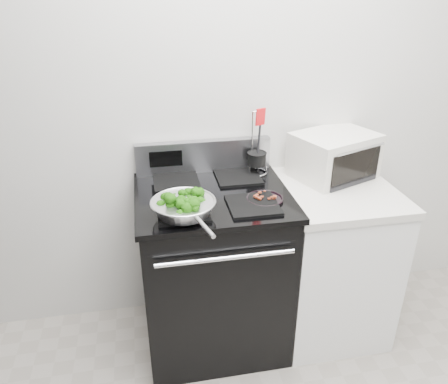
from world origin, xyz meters
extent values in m
cube|color=silver|center=(0.00, 1.75, 1.35)|extent=(4.00, 0.02, 2.70)
cube|color=black|center=(-0.30, 1.41, 0.46)|extent=(0.76, 0.66, 0.92)
cube|color=black|center=(-0.30, 1.41, 0.94)|extent=(0.79, 0.69, 0.03)
cube|color=#99999E|center=(-0.30, 1.72, 1.04)|extent=(0.76, 0.05, 0.18)
cube|color=black|center=(-0.47, 1.24, 0.96)|extent=(0.24, 0.24, 0.01)
cube|color=black|center=(-0.13, 1.24, 0.96)|extent=(0.24, 0.24, 0.01)
cube|color=black|center=(-0.47, 1.58, 0.96)|extent=(0.24, 0.24, 0.01)
cube|color=black|center=(-0.13, 1.58, 0.96)|extent=(0.24, 0.24, 0.01)
cube|color=white|center=(0.39, 1.41, 0.44)|extent=(0.60, 0.66, 0.88)
cube|color=beige|center=(0.39, 1.41, 0.90)|extent=(0.62, 0.68, 0.04)
torus|color=silver|center=(-0.47, 1.21, 1.02)|extent=(0.30, 0.30, 0.01)
cylinder|color=silver|center=(-0.41, 0.98, 1.02)|extent=(0.07, 0.18, 0.02)
cylinder|color=black|center=(-0.06, 1.29, 0.95)|extent=(0.18, 0.18, 0.01)
cylinder|color=black|center=(-0.01, 1.62, 1.04)|extent=(0.10, 0.10, 0.07)
cylinder|color=black|center=(-0.01, 1.62, 1.12)|extent=(0.02, 0.02, 0.22)
cube|color=red|center=(-0.01, 1.62, 1.28)|extent=(0.06, 0.03, 0.09)
cube|color=silver|center=(0.42, 1.58, 1.04)|extent=(0.52, 0.46, 0.25)
cube|color=black|center=(0.42, 1.41, 1.03)|extent=(0.33, 0.13, 0.17)
camera|label=1|loc=(-0.62, -0.56, 1.94)|focal=35.00mm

